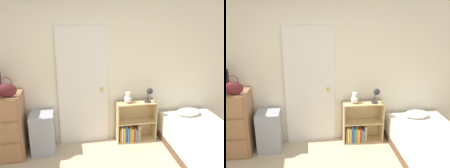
% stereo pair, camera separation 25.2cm
% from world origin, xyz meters
% --- Properties ---
extents(wall_back, '(10.00, 0.06, 2.55)m').
position_xyz_m(wall_back, '(0.00, 2.14, 1.27)').
color(wall_back, beige).
rests_on(wall_back, ground_plane).
extents(door_closed, '(0.83, 0.09, 2.01)m').
position_xyz_m(door_closed, '(0.05, 2.09, 1.00)').
color(door_closed, silver).
rests_on(door_closed, ground_plane).
extents(handbag, '(0.27, 0.11, 0.30)m').
position_xyz_m(handbag, '(-1.05, 1.70, 1.15)').
color(handbag, '#591E23').
rests_on(handbag, dresser).
extents(storage_bin, '(0.37, 0.40, 0.67)m').
position_xyz_m(storage_bin, '(-0.63, 1.89, 0.33)').
color(storage_bin, '#999EA8').
rests_on(storage_bin, ground_plane).
extents(bookshelf, '(0.69, 0.25, 0.72)m').
position_xyz_m(bookshelf, '(0.90, 1.97, 0.27)').
color(bookshelf, tan).
rests_on(bookshelf, ground_plane).
extents(teddy_bear, '(0.13, 0.13, 0.20)m').
position_xyz_m(teddy_bear, '(0.79, 1.97, 0.80)').
color(teddy_bear, silver).
rests_on(teddy_bear, bookshelf).
extents(desk_lamp, '(0.14, 0.13, 0.26)m').
position_xyz_m(desk_lamp, '(1.16, 1.93, 0.89)').
color(desk_lamp, '#262628').
rests_on(desk_lamp, bookshelf).
extents(bed, '(0.95, 1.84, 0.58)m').
position_xyz_m(bed, '(1.86, 1.18, 0.24)').
color(bed, brown).
rests_on(bed, ground_plane).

